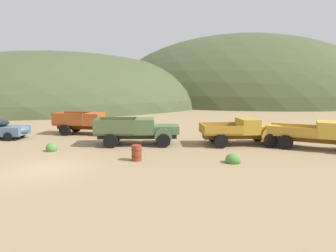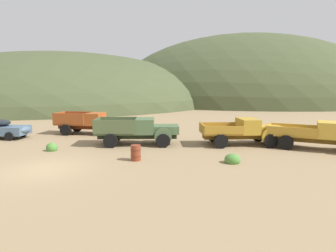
{
  "view_description": "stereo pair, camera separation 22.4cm",
  "coord_description": "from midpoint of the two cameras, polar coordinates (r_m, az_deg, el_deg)",
  "views": [
    {
      "loc": [
        8.15,
        -12.26,
        4.1
      ],
      "look_at": [
        5.14,
        7.07,
        1.35
      ],
      "focal_mm": 29.36,
      "sensor_mm": 36.0,
      "label": 1
    },
    {
      "loc": [
        8.38,
        -12.23,
        4.1
      ],
      "look_at": [
        5.14,
        7.07,
        1.35
      ],
      "focal_mm": 29.36,
      "sensor_mm": 36.0,
      "label": 2
    }
  ],
  "objects": [
    {
      "name": "car_chalk_blue",
      "position": [
        25.88,
        -31.75,
        -0.5
      ],
      "size": [
        4.79,
        2.31,
        1.57
      ],
      "rotation": [
        0.0,
        0.0,
        0.1
      ],
      "color": "slate",
      "rests_on": "ground"
    },
    {
      "name": "oil_drum_foreground",
      "position": [
        15.67,
        -6.95,
        -5.55
      ],
      "size": [
        0.6,
        0.6,
        0.89
      ],
      "color": "brown",
      "rests_on": "ground"
    },
    {
      "name": "bush_between_trucks",
      "position": [
        19.44,
        -23.38,
        -4.31
      ],
      "size": [
        0.73,
        0.66,
        0.7
      ],
      "color": "#4C8438",
      "rests_on": "ground"
    },
    {
      "name": "bush_lone_scrub",
      "position": [
        15.61,
        13.09,
        -6.78
      ],
      "size": [
        0.88,
        0.86,
        0.67
      ],
      "color": "#4C8438",
      "rests_on": "ground"
    },
    {
      "name": "ground_plane",
      "position": [
        15.33,
        -24.45,
        -8.25
      ],
      "size": [
        300.0,
        300.0,
        0.0
      ],
      "primitive_type": "plane",
      "color": "#937A56"
    },
    {
      "name": "hill_far_left",
      "position": [
        80.19,
        14.35,
        4.83
      ],
      "size": [
        72.56,
        61.18,
        36.1
      ],
      "primitive_type": "ellipsoid",
      "color": "#424C2D",
      "rests_on": "ground"
    },
    {
      "name": "hill_distant",
      "position": [
        78.0,
        -19.89,
        4.52
      ],
      "size": [
        75.67,
        80.85,
        25.23
      ],
      "primitive_type": "ellipsoid",
      "color": "#424C2D",
      "rests_on": "ground"
    },
    {
      "name": "truck_weathered_green",
      "position": [
        19.88,
        -5.56,
        -0.97
      ],
      "size": [
        6.18,
        3.32,
        1.91
      ],
      "rotation": [
        0.0,
        0.0,
        0.2
      ],
      "color": "#232B1B",
      "rests_on": "ground"
    },
    {
      "name": "truck_mustard",
      "position": [
        20.56,
        15.64,
        -1.0
      ],
      "size": [
        5.94,
        3.44,
        1.89
      ],
      "rotation": [
        0.0,
        0.0,
        0.22
      ],
      "color": "#593D12",
      "rests_on": "ground"
    },
    {
      "name": "truck_oxide_orange",
      "position": [
        25.09,
        -15.59,
        0.67
      ],
      "size": [
        5.89,
        2.43,
        1.91
      ],
      "rotation": [
        0.0,
        0.0,
        0.02
      ],
      "color": "#51220D",
      "rests_on": "ground"
    },
    {
      "name": "truck_faded_yellow",
      "position": [
        20.84,
        29.83,
        -1.65
      ],
      "size": [
        6.69,
        3.75,
        1.89
      ],
      "rotation": [
        0.0,
        0.0,
        -0.3
      ],
      "color": "brown",
      "rests_on": "ground"
    }
  ]
}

